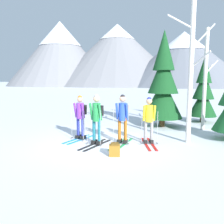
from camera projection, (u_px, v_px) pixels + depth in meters
ground_plane at (103, 143)px, 8.46m from camera, size 400.00×400.00×0.00m
skier_in_purple at (80, 115)px, 8.87m from camera, size 1.01×1.52×1.66m
skier_in_green at (97, 116)px, 8.12m from camera, size 1.02×1.60×1.74m
skier_in_blue at (123, 116)px, 8.25m from camera, size 0.88×1.74×1.73m
skier_in_yellow at (149, 118)px, 8.25m from camera, size 0.61×1.69×1.65m
pine_tree_near at (203, 92)px, 12.32m from camera, size 1.44×1.44×3.48m
pine_tree_mid at (163, 83)px, 11.09m from camera, size 1.87×1.87×4.51m
birch_tree_tall at (191, 72)px, 8.16m from camera, size 1.51×0.72×4.87m
birch_tree_slender at (205, 80)px, 10.32m from camera, size 0.69×0.35×4.43m
backpack_on_snow_front at (115, 150)px, 6.98m from camera, size 0.33×0.28×0.38m
mountain_ridge_distant at (116, 55)px, 81.78m from camera, size 80.83×53.05×22.62m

